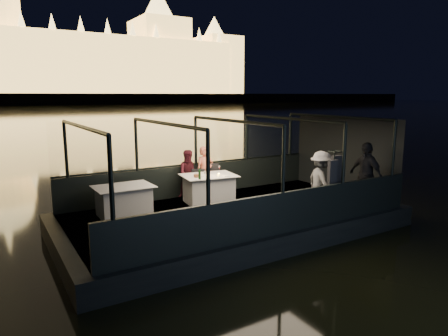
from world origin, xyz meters
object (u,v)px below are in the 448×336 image
person_woman_coral (205,170)px  chair_port_left (201,183)px  passenger_stripe (321,179)px  coat_stand (333,181)px  dining_table_central (209,189)px  person_man_maroon (189,172)px  dining_table_aft (124,200)px  passenger_dark (365,176)px  chair_port_right (215,181)px  wine_bottle (200,174)px

person_woman_coral → chair_port_left: bearing=-130.6°
passenger_stripe → coat_stand: bearing=-176.7°
dining_table_central → coat_stand: coat_stand is taller
person_man_maroon → dining_table_aft: bearing=-144.6°
passenger_stripe → passenger_dark: bearing=-86.5°
chair_port_left → passenger_stripe: (1.99, -2.70, 0.40)m
chair_port_right → passenger_stripe: (1.53, -2.71, 0.40)m
chair_port_right → passenger_stripe: bearing=-36.3°
person_woman_coral → passenger_dark: (3.00, -3.27, 0.10)m
dining_table_aft → chair_port_left: size_ratio=1.69×
passenger_dark → wine_bottle: size_ratio=5.70×
chair_port_left → coat_stand: coat_stand is taller
dining_table_aft → dining_table_central: bearing=-0.1°
dining_table_aft → wine_bottle: bearing=-11.0°
dining_table_aft → coat_stand: coat_stand is taller
dining_table_aft → chair_port_left: 2.43m
dining_table_aft → person_woman_coral: size_ratio=0.96×
chair_port_right → wine_bottle: (-0.93, -0.83, 0.47)m
person_man_maroon → passenger_stripe: bearing=-36.2°
chair_port_left → chair_port_right: (0.45, 0.01, 0.00)m
dining_table_central → wine_bottle: wine_bottle is taller
chair_port_left → coat_stand: bearing=-37.1°
chair_port_right → chair_port_left: bearing=-154.3°
dining_table_aft → chair_port_left: chair_port_left is taller
dining_table_aft → person_man_maroon: bearing=18.5°
dining_table_central → person_woman_coral: (0.27, 0.72, 0.36)m
dining_table_central → dining_table_aft: dining_table_central is taller
dining_table_aft → person_woman_coral: bearing=15.1°
coat_stand → person_woman_coral: 3.84m
dining_table_central → chair_port_left: size_ratio=1.76×
passenger_stripe → wine_bottle: passenger_stripe is taller
passenger_stripe → wine_bottle: (-2.46, 1.88, 0.06)m
dining_table_central → chair_port_left: 0.45m
dining_table_aft → passenger_dark: size_ratio=0.80×
dining_table_central → person_woman_coral: bearing=69.3°
chair_port_left → coat_stand: (1.86, -3.23, 0.45)m
chair_port_right → coat_stand: size_ratio=0.56×
dining_table_central → person_man_maroon: (-0.24, 0.72, 0.36)m
chair_port_left → wine_bottle: bearing=-97.3°
passenger_stripe → dining_table_central: bearing=58.2°
chair_port_right → person_man_maroon: bearing=-176.3°
coat_stand → wine_bottle: size_ratio=5.46×
dining_table_aft → passenger_stripe: (4.37, -2.25, 0.47)m
person_woman_coral → passenger_dark: 4.44m
person_woman_coral → person_man_maroon: (-0.51, 0.00, 0.00)m
chair_port_right → coat_stand: coat_stand is taller
dining_table_central → wine_bottle: (-0.47, -0.37, 0.53)m
coat_stand → person_man_maroon: (-2.10, 3.50, -0.15)m
dining_table_aft → coat_stand: 5.10m
chair_port_left → person_man_maroon: 0.47m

